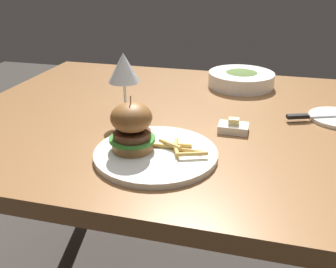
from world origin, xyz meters
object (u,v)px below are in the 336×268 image
at_px(burger_sandwich, 132,127).
at_px(butter_dish, 233,127).
at_px(wine_glass, 124,69).
at_px(soup_bowl, 241,79).
at_px(table_knife, 320,116).
at_px(main_plate, 156,154).

distance_m(burger_sandwich, butter_dish, 0.28).
xyz_separation_m(wine_glass, soup_bowl, (0.28, 0.39, -0.12)).
bearing_deg(table_knife, burger_sandwich, -143.54).
bearing_deg(butter_dish, burger_sandwich, -138.45).
relative_size(main_plate, butter_dish, 3.65).
relative_size(wine_glass, table_knife, 0.85).
distance_m(burger_sandwich, wine_glass, 0.21).
height_order(wine_glass, butter_dish, wine_glass).
xyz_separation_m(main_plate, butter_dish, (0.15, 0.18, 0.00)).
bearing_deg(main_plate, table_knife, 39.80).
bearing_deg(soup_bowl, main_plate, -103.91).
xyz_separation_m(wine_glass, butter_dish, (0.29, 0.00, -0.13)).
height_order(wine_glass, table_knife, wine_glass).
height_order(main_plate, burger_sandwich, burger_sandwich).
bearing_deg(butter_dish, main_plate, -130.59).
bearing_deg(main_plate, wine_glass, 127.35).
relative_size(wine_glass, soup_bowl, 0.83).
distance_m(table_knife, soup_bowl, 0.35).
bearing_deg(wine_glass, table_knife, 14.76).
relative_size(main_plate, table_knife, 1.25).
relative_size(main_plate, burger_sandwich, 2.17).
height_order(burger_sandwich, butter_dish, burger_sandwich).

